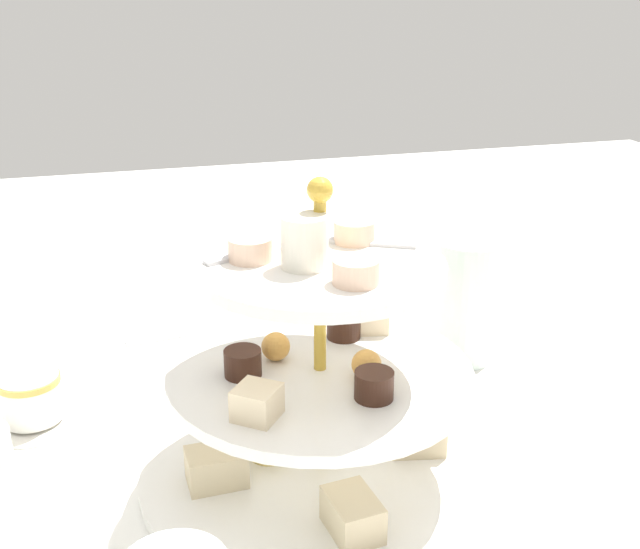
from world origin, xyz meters
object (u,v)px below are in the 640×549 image
object	(u,v)px
water_glass_tall_right	(465,301)
teacup_with_saucer	(31,401)
tiered_serving_stand	(319,396)
butter_knife_right	(197,331)

from	to	relation	value
water_glass_tall_right	teacup_with_saucer	bearing A→B (deg)	1.75
tiered_serving_stand	teacup_with_saucer	bearing A→B (deg)	-32.88
tiered_serving_stand	water_glass_tall_right	distance (m)	0.27
water_glass_tall_right	butter_knife_right	distance (m)	0.32
teacup_with_saucer	tiered_serving_stand	bearing A→B (deg)	147.12
tiered_serving_stand	water_glass_tall_right	bearing A→B (deg)	-141.77
tiered_serving_stand	butter_knife_right	size ratio (longest dim) A/B	1.79
teacup_with_saucer	butter_knife_right	distance (m)	0.24
teacup_with_saucer	butter_knife_right	size ratio (longest dim) A/B	0.53
butter_knife_right	water_glass_tall_right	bearing A→B (deg)	144.51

